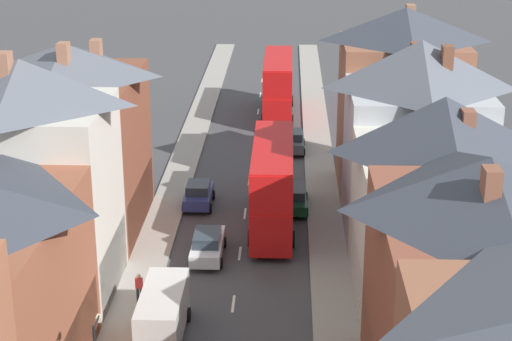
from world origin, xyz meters
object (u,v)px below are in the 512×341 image
object	(u,v)px
double_decker_bus_mid_street	(272,184)
delivery_van	(163,312)
car_parked_right_a	(199,194)
car_parked_left_b	(208,244)
pedestrian_mid_right	(139,287)
car_near_silver	(293,141)
double_decker_bus_lead	(278,85)
car_mid_black	(293,197)

from	to	relation	value
double_decker_bus_mid_street	delivery_van	distance (m)	14.35
car_parked_right_a	double_decker_bus_mid_street	bearing A→B (deg)	-32.98
car_parked_left_b	pedestrian_mid_right	xyz separation A→B (m)	(-2.95, -5.70, 0.21)
delivery_van	double_decker_bus_mid_street	bearing A→B (deg)	69.96
double_decker_bus_mid_street	car_near_silver	bearing A→B (deg)	84.95
double_decker_bus_lead	delivery_van	world-z (taller)	double_decker_bus_lead
delivery_van	double_decker_bus_lead	bearing A→B (deg)	82.67
double_decker_bus_lead	pedestrian_mid_right	xyz separation A→B (m)	(-6.54, -34.95, -1.78)
double_decker_bus_mid_street	pedestrian_mid_right	distance (m)	12.35
double_decker_bus_mid_street	car_near_silver	world-z (taller)	double_decker_bus_mid_street
car_near_silver	pedestrian_mid_right	distance (m)	26.33
double_decker_bus_lead	double_decker_bus_mid_street	distance (m)	24.63
car_mid_black	delivery_van	size ratio (longest dim) A/B	0.85
car_parked_left_b	pedestrian_mid_right	size ratio (longest dim) A/B	2.77
double_decker_bus_lead	car_parked_left_b	world-z (taller)	double_decker_bus_lead
double_decker_bus_lead	pedestrian_mid_right	world-z (taller)	double_decker_bus_lead
double_decker_bus_lead	car_parked_right_a	size ratio (longest dim) A/B	2.81
car_parked_right_a	car_mid_black	size ratio (longest dim) A/B	0.87
double_decker_bus_lead	car_mid_black	world-z (taller)	double_decker_bus_lead
double_decker_bus_mid_street	car_mid_black	bearing A→B (deg)	65.61
double_decker_bus_lead	car_mid_black	distance (m)	21.87
car_near_silver	car_parked_right_a	xyz separation A→B (m)	(-6.20, -11.63, -0.01)
car_mid_black	car_parked_left_b	bearing A→B (deg)	-123.12
double_decker_bus_mid_street	double_decker_bus_lead	bearing A→B (deg)	90.00
car_parked_right_a	car_parked_left_b	distance (m)	7.91
pedestrian_mid_right	car_parked_left_b	bearing A→B (deg)	62.68
pedestrian_mid_right	car_parked_right_a	bearing A→B (deg)	83.05
car_near_silver	pedestrian_mid_right	size ratio (longest dim) A/B	2.49
car_mid_black	double_decker_bus_mid_street	bearing A→B (deg)	-114.39
car_parked_right_a	delivery_van	world-z (taller)	delivery_van
car_parked_right_a	delivery_van	size ratio (longest dim) A/B	0.74
car_near_silver	delivery_van	world-z (taller)	delivery_van
double_decker_bus_mid_street	car_parked_left_b	bearing A→B (deg)	-127.83
double_decker_bus_mid_street	car_near_silver	xyz separation A→B (m)	(1.31, 14.80, -1.98)
car_mid_black	car_parked_right_a	bearing A→B (deg)	177.35
car_near_silver	car_parked_left_b	distance (m)	20.04
double_decker_bus_mid_street	car_mid_black	world-z (taller)	double_decker_bus_mid_street
pedestrian_mid_right	car_mid_black	bearing A→B (deg)	59.30
double_decker_bus_lead	car_mid_black	xyz separation A→B (m)	(1.31, -21.74, -2.02)
car_mid_black	pedestrian_mid_right	world-z (taller)	pedestrian_mid_right
double_decker_bus_mid_street	car_parked_left_b	world-z (taller)	double_decker_bus_mid_street
car_near_silver	delivery_van	distance (m)	28.89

